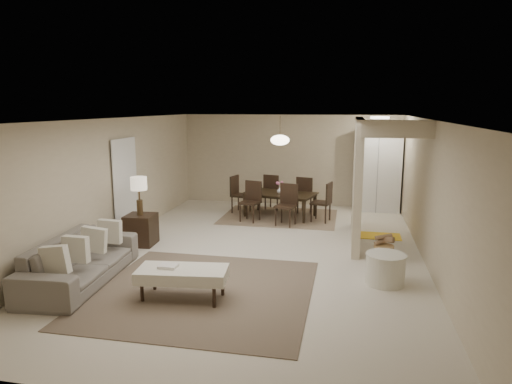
% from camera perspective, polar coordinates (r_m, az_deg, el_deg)
% --- Properties ---
extents(floor, '(9.00, 9.00, 0.00)m').
position_cam_1_polar(floor, '(8.67, 0.23, -7.67)').
color(floor, beige).
rests_on(floor, ground).
extents(ceiling, '(9.00, 9.00, 0.00)m').
position_cam_1_polar(ceiling, '(8.23, 0.24, 9.08)').
color(ceiling, white).
rests_on(ceiling, back_wall).
extents(back_wall, '(6.00, 0.00, 6.00)m').
position_cam_1_polar(back_wall, '(12.76, 4.23, 4.00)').
color(back_wall, '#B9AA8C').
rests_on(back_wall, floor).
extents(left_wall, '(0.00, 9.00, 9.00)m').
position_cam_1_polar(left_wall, '(9.42, -17.97, 1.11)').
color(left_wall, '#B9AA8C').
rests_on(left_wall, floor).
extents(right_wall, '(0.00, 9.00, 9.00)m').
position_cam_1_polar(right_wall, '(8.32, 20.94, -0.28)').
color(right_wall, '#B9AA8C').
rests_on(right_wall, floor).
extents(partition, '(0.15, 2.50, 2.50)m').
position_cam_1_polar(partition, '(9.44, 12.54, 1.40)').
color(partition, '#B9AA8C').
rests_on(partition, floor).
extents(doorway, '(0.04, 0.90, 2.04)m').
position_cam_1_polar(doorway, '(9.96, -16.06, 0.37)').
color(doorway, black).
rests_on(doorway, floor).
extents(pantry_cabinet, '(1.20, 0.55, 2.10)m').
position_cam_1_polar(pantry_cabinet, '(12.36, 14.88, 2.51)').
color(pantry_cabinet, white).
rests_on(pantry_cabinet, floor).
extents(flush_light, '(0.44, 0.44, 0.05)m').
position_cam_1_polar(flush_light, '(11.29, 15.23, 8.95)').
color(flush_light, white).
rests_on(flush_light, ceiling).
extents(living_rug, '(3.20, 3.20, 0.01)m').
position_cam_1_polar(living_rug, '(7.03, -6.64, -12.22)').
color(living_rug, brown).
rests_on(living_rug, floor).
extents(sofa, '(2.47, 1.14, 0.70)m').
position_cam_1_polar(sofa, '(7.74, -21.06, -7.97)').
color(sofa, slate).
rests_on(sofa, floor).
extents(ottoman_bench, '(1.33, 0.73, 0.46)m').
position_cam_1_polar(ottoman_bench, '(6.69, -9.17, -10.15)').
color(ottoman_bench, beige).
rests_on(ottoman_bench, living_rug).
extents(side_table, '(0.59, 0.59, 0.61)m').
position_cam_1_polar(side_table, '(9.41, -14.19, -4.58)').
color(side_table, black).
rests_on(side_table, floor).
extents(table_lamp, '(0.32, 0.32, 0.76)m').
position_cam_1_polar(table_lamp, '(9.23, -14.43, 0.62)').
color(table_lamp, '#4C3920').
rests_on(table_lamp, side_table).
extents(round_pouf, '(0.62, 0.62, 0.48)m').
position_cam_1_polar(round_pouf, '(7.46, 15.87, -9.26)').
color(round_pouf, beige).
rests_on(round_pouf, floor).
extents(wicker_basket, '(0.45, 0.45, 0.30)m').
position_cam_1_polar(wicker_basket, '(8.50, 15.67, -7.41)').
color(wicker_basket, '#94653B').
rests_on(wicker_basket, floor).
extents(dining_rug, '(2.80, 2.10, 0.01)m').
position_cam_1_polar(dining_rug, '(11.44, 2.92, -3.10)').
color(dining_rug, '#7D634D').
rests_on(dining_rug, floor).
extents(dining_table, '(1.91, 1.36, 0.61)m').
position_cam_1_polar(dining_table, '(11.37, 2.94, -1.64)').
color(dining_table, black).
rests_on(dining_table, dining_rug).
extents(dining_chairs, '(2.61, 2.14, 0.96)m').
position_cam_1_polar(dining_chairs, '(11.34, 2.94, -0.77)').
color(dining_chairs, black).
rests_on(dining_chairs, dining_rug).
extents(vase, '(0.16, 0.16, 0.14)m').
position_cam_1_polar(vase, '(11.30, 2.95, 0.21)').
color(vase, white).
rests_on(vase, dining_table).
extents(yellow_mat, '(0.93, 0.57, 0.01)m').
position_cam_1_polar(yellow_mat, '(10.12, 15.05, -5.32)').
color(yellow_mat, yellow).
rests_on(yellow_mat, floor).
extents(pendant_light, '(0.46, 0.46, 0.71)m').
position_cam_1_polar(pendant_light, '(11.14, 3.02, 6.50)').
color(pendant_light, '#4C3920').
rests_on(pendant_light, ceiling).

